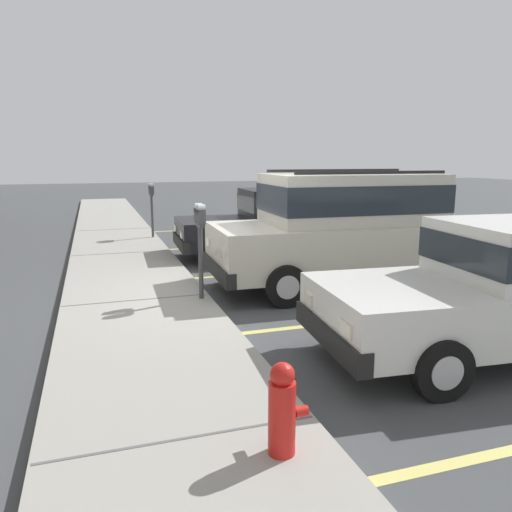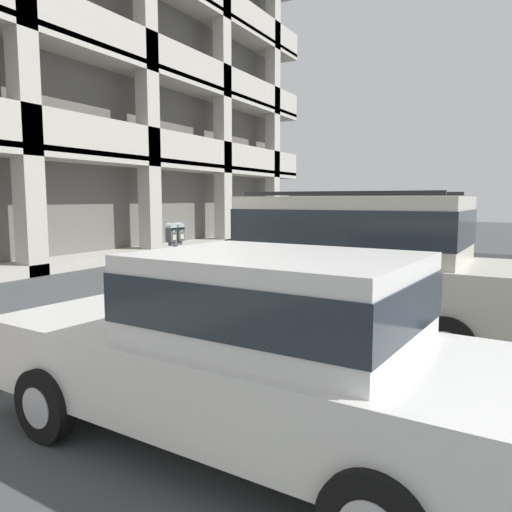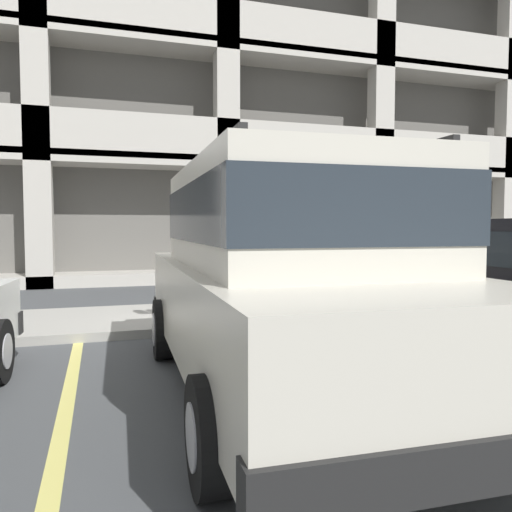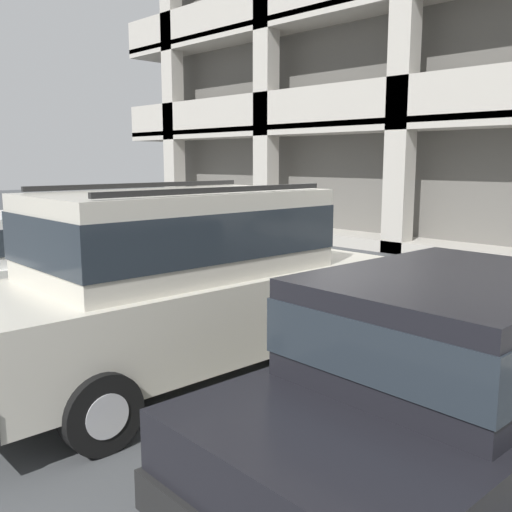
% 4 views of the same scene
% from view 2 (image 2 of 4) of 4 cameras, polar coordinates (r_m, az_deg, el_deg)
% --- Properties ---
extents(ground_plane, '(80.00, 80.00, 0.10)m').
position_cam_2_polar(ground_plane, '(8.10, -6.21, -7.72)').
color(ground_plane, '#444749').
extents(sidewalk, '(40.00, 2.20, 0.12)m').
position_cam_2_polar(sidewalk, '(8.86, -13.22, -5.89)').
color(sidewalk, '#9E9B93').
rests_on(sidewalk, ground_plane).
extents(parking_stall_lines, '(12.82, 4.80, 0.01)m').
position_cam_2_polar(parking_stall_lines, '(8.83, 7.30, -6.19)').
color(parking_stall_lines, '#DBD16B').
rests_on(parking_stall_lines, ground_plane).
extents(silver_suv, '(2.13, 4.84, 2.03)m').
position_cam_2_polar(silver_suv, '(7.03, 10.72, -0.52)').
color(silver_suv, beige).
rests_on(silver_suv, ground_plane).
extents(red_sedan, '(2.09, 4.61, 1.54)m').
position_cam_2_polar(red_sedan, '(3.89, 0.01, -10.13)').
color(red_sedan, silver).
rests_on(red_sedan, ground_plane).
extents(dark_hatchback, '(1.97, 4.55, 1.54)m').
position_cam_2_polar(dark_hatchback, '(10.01, 15.07, -0.11)').
color(dark_hatchback, black).
rests_on(dark_hatchback, ground_plane).
extents(parking_meter_near, '(0.35, 0.12, 1.45)m').
position_cam_2_polar(parking_meter_near, '(7.93, -9.19, 1.12)').
color(parking_meter_near, '#47474C').
rests_on(parking_meter_near, sidewalk).
extents(parking_meter_far, '(0.35, 0.12, 1.45)m').
position_cam_2_polar(parking_meter_far, '(13.53, 7.38, 3.35)').
color(parking_meter_far, '#47474C').
rests_on(parking_meter_far, sidewalk).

